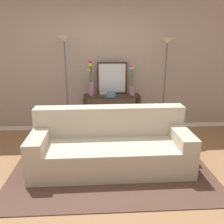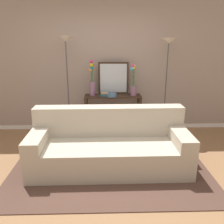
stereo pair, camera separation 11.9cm
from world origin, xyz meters
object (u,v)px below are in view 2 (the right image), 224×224
(console_table, at_px, (113,108))
(floor_lamp_left, at_px, (66,59))
(floor_lamp_right, at_px, (168,60))
(book_stack, at_px, (105,95))
(book_row_under_console, at_px, (98,130))
(wall_mirror, at_px, (113,78))
(fruit_bowl, at_px, (112,95))
(couch, at_px, (109,147))
(vase_short_flowers, at_px, (133,84))
(vase_tall_flowers, at_px, (92,81))

(console_table, height_order, floor_lamp_left, floor_lamp_left)
(floor_lamp_left, xyz_separation_m, floor_lamp_right, (1.90, 0.00, -0.03))
(book_stack, xyz_separation_m, book_row_under_console, (-0.14, 0.08, -0.78))
(wall_mirror, height_order, book_stack, wall_mirror)
(wall_mirror, distance_m, fruit_bowl, 0.38)
(wall_mirror, xyz_separation_m, fruit_bowl, (-0.04, -0.24, -0.29))
(console_table, xyz_separation_m, book_row_under_console, (-0.31, 0.00, -0.49))
(book_stack, bearing_deg, console_table, 26.73)
(couch, xyz_separation_m, wall_mirror, (0.11, 1.49, 0.81))
(floor_lamp_left, distance_m, vase_short_flowers, 1.37)
(console_table, height_order, book_row_under_console, console_table)
(couch, xyz_separation_m, book_stack, (-0.07, 1.27, 0.52))
(book_row_under_console, bearing_deg, floor_lamp_right, -4.19)
(wall_mirror, bearing_deg, vase_tall_flowers, -163.92)
(floor_lamp_left, relative_size, book_row_under_console, 6.41)
(floor_lamp_left, height_order, vase_short_flowers, floor_lamp_left)
(vase_short_flowers, xyz_separation_m, fruit_bowl, (-0.43, -0.09, -0.19))
(floor_lamp_right, distance_m, book_row_under_console, 1.96)
(couch, distance_m, console_table, 1.38)
(vase_tall_flowers, xyz_separation_m, vase_short_flowers, (0.81, -0.03, -0.07))
(vase_tall_flowers, distance_m, book_row_under_console, 1.04)
(console_table, height_order, fruit_bowl, fruit_bowl)
(fruit_bowl, distance_m, book_stack, 0.14)
(book_stack, relative_size, book_row_under_console, 0.70)
(wall_mirror, relative_size, book_stack, 3.03)
(wall_mirror, bearing_deg, fruit_bowl, -100.26)
(floor_lamp_right, relative_size, fruit_bowl, 9.59)
(couch, distance_m, wall_mirror, 1.70)
(console_table, distance_m, book_row_under_console, 0.57)
(couch, height_order, book_row_under_console, couch)
(console_table, bearing_deg, floor_lamp_right, -5.43)
(floor_lamp_right, height_order, vase_short_flowers, floor_lamp_right)
(console_table, xyz_separation_m, book_stack, (-0.16, -0.08, 0.29))
(floor_lamp_right, height_order, vase_tall_flowers, floor_lamp_right)
(vase_short_flowers, bearing_deg, book_stack, -172.79)
(couch, bearing_deg, console_table, 86.00)
(couch, relative_size, vase_tall_flowers, 3.32)
(couch, bearing_deg, floor_lamp_right, 48.22)
(book_stack, bearing_deg, floor_lamp_left, -178.70)
(vase_short_flowers, height_order, book_row_under_console, vase_short_flowers)
(floor_lamp_right, xyz_separation_m, book_stack, (-1.19, 0.02, -0.66))
(console_table, distance_m, floor_lamp_left, 1.31)
(floor_lamp_left, height_order, fruit_bowl, floor_lamp_left)
(console_table, xyz_separation_m, floor_lamp_left, (-0.87, -0.10, 0.98))
(book_stack, height_order, book_row_under_console, book_stack)
(console_table, bearing_deg, fruit_bowl, -105.65)
(console_table, relative_size, vase_tall_flowers, 1.60)
(console_table, height_order, vase_short_flowers, vase_short_flowers)
(floor_lamp_right, height_order, fruit_bowl, floor_lamp_right)
(floor_lamp_left, height_order, vase_tall_flowers, floor_lamp_left)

